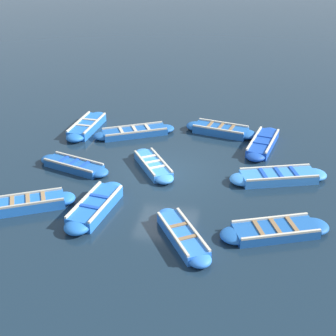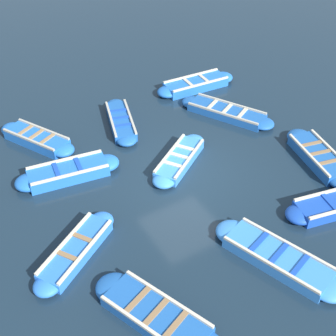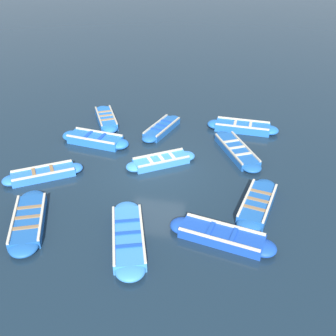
# 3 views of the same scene
# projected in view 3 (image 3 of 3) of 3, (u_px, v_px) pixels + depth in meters

# --- Properties ---
(ground_plane) EXTENTS (120.00, 120.00, 0.00)m
(ground_plane) POSITION_uv_depth(u_px,v_px,m) (154.00, 171.00, 16.68)
(ground_plane) COLOR #162838
(boat_alongside) EXTENTS (3.95, 2.10, 0.40)m
(boat_alongside) POSITION_uv_depth(u_px,v_px,m) (128.00, 237.00, 12.93)
(boat_alongside) COLOR #3884E0
(boat_alongside) RESTS_ON ground
(boat_stern_in) EXTENTS (3.31, 1.66, 0.37)m
(boat_stern_in) POSITION_uv_depth(u_px,v_px,m) (162.00, 128.00, 19.80)
(boat_stern_in) COLOR #1E59AD
(boat_stern_in) RESTS_ON ground
(boat_outer_left) EXTENTS (3.24, 2.18, 0.43)m
(boat_outer_left) POSITION_uv_depth(u_px,v_px,m) (106.00, 119.00, 20.68)
(boat_outer_left) COLOR blue
(boat_outer_left) RESTS_ON ground
(boat_mid_row) EXTENTS (3.53, 1.61, 0.43)m
(boat_mid_row) POSITION_uv_depth(u_px,v_px,m) (257.00, 204.00, 14.42)
(boat_mid_row) COLOR #1E59AD
(boat_mid_row) RESTS_ON ground
(boat_far_corner) EXTENTS (3.81, 2.55, 0.37)m
(boat_far_corner) POSITION_uv_depth(u_px,v_px,m) (236.00, 150.00, 17.88)
(boat_far_corner) COLOR #1E59AD
(boat_far_corner) RESTS_ON ground
(boat_bow_out) EXTENTS (2.35, 3.12, 0.39)m
(boat_bow_out) POSITION_uv_depth(u_px,v_px,m) (43.00, 174.00, 16.18)
(boat_bow_out) COLOR blue
(boat_bow_out) RESTS_ON ground
(boat_near_quay) EXTENTS (2.36, 3.06, 0.38)m
(boat_near_quay) POSITION_uv_depth(u_px,v_px,m) (161.00, 161.00, 17.07)
(boat_near_quay) COLOR #3884E0
(boat_near_quay) RESTS_ON ground
(boat_outer_right) EXTENTS (3.73, 2.21, 0.37)m
(boat_outer_right) POSITION_uv_depth(u_px,v_px,m) (29.00, 221.00, 13.66)
(boat_outer_right) COLOR #1E59AD
(boat_outer_right) RESTS_ON ground
(boat_inner_gap) EXTENTS (1.55, 3.72, 0.41)m
(boat_inner_gap) POSITION_uv_depth(u_px,v_px,m) (221.00, 236.00, 12.96)
(boat_inner_gap) COLOR #1947B7
(boat_inner_gap) RESTS_ON ground
(boat_tucked) EXTENTS (1.08, 3.61, 0.44)m
(boat_tucked) POSITION_uv_depth(u_px,v_px,m) (242.00, 127.00, 19.84)
(boat_tucked) COLOR blue
(boat_tucked) RESTS_ON ground
(boat_broadside) EXTENTS (1.34, 3.52, 0.46)m
(boat_broadside) POSITION_uv_depth(u_px,v_px,m) (95.00, 140.00, 18.67)
(boat_broadside) COLOR blue
(boat_broadside) RESTS_ON ground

